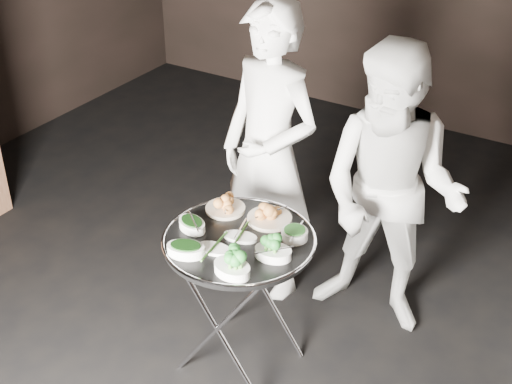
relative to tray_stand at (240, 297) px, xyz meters
The scene contains 14 objects.
tray_stand is the anchor object (origin of this frame).
serving_tray 0.34m from the tray_stand, 116.57° to the left, with size 0.72×0.72×0.04m.
potato_plate_a 0.46m from the tray_stand, 138.15° to the left, with size 0.21×0.21×0.07m.
potato_plate_b 0.44m from the tray_stand, 78.14° to the left, with size 0.23×0.23×0.08m.
greens_bowl 0.46m from the tray_stand, 31.16° to the left, with size 0.12×0.12×0.07m.
asparagus_plate_a 0.36m from the tray_stand, 21.45° to the left, with size 0.18×0.12×0.03m.
asparagus_plate_b 0.39m from the tray_stand, 107.48° to the right, with size 0.17×0.11×0.03m.
spinach_bowl_a 0.45m from the tray_stand, 167.96° to the right, with size 0.18×0.15×0.06m.
spinach_bowl_b 0.47m from the tray_stand, 120.46° to the right, with size 0.20×0.16×0.07m.
broccoli_bowl_a 0.44m from the tray_stand, 11.35° to the right, with size 0.19×0.15×0.07m.
broccoli_bowl_b 0.47m from the tray_stand, 63.68° to the right, with size 0.19×0.15×0.07m.
serving_utensils 0.40m from the tray_stand, 76.29° to the left, with size 0.57×0.41×0.01m.
waiter_left 0.82m from the tray_stand, 109.02° to the left, with size 0.62×0.41×1.70m, color silver.
waiter_right 0.92m from the tray_stand, 56.87° to the left, with size 0.77×0.60×1.59m, color silver.
Camera 1 is at (1.46, -1.98, 2.66)m, focal length 50.00 mm.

